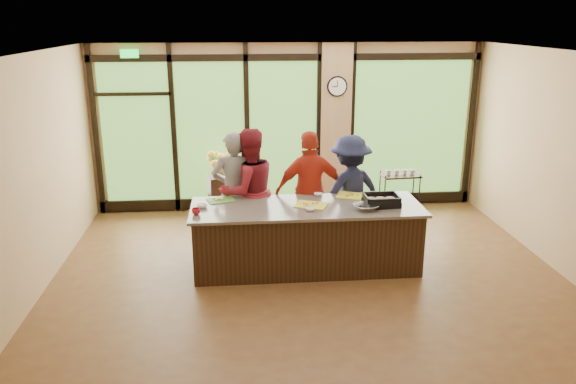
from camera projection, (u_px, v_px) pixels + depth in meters
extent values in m
plane|color=brown|center=(309.00, 276.00, 7.75)|extent=(7.00, 7.00, 0.00)
plane|color=silver|center=(311.00, 53.00, 6.85)|extent=(7.00, 7.00, 0.00)
plane|color=tan|center=(289.00, 128.00, 10.15)|extent=(7.00, 0.00, 7.00)
plane|color=tan|center=(32.00, 178.00, 6.99)|extent=(0.00, 6.00, 6.00)
plane|color=tan|center=(566.00, 165.00, 7.61)|extent=(0.00, 6.00, 6.00)
cube|color=tan|center=(335.00, 128.00, 10.17)|extent=(0.55, 0.12, 3.00)
cube|color=black|center=(289.00, 57.00, 9.73)|extent=(6.90, 0.08, 0.12)
cube|color=black|center=(289.00, 201.00, 10.52)|extent=(6.90, 0.08, 0.20)
cube|color=#19D83F|center=(129.00, 54.00, 9.43)|extent=(0.30, 0.04, 0.14)
cube|color=#346D26|center=(137.00, 134.00, 9.90)|extent=(1.20, 0.02, 2.50)
cube|color=#346D26|center=(211.00, 132.00, 10.02)|extent=(1.20, 0.02, 2.50)
cube|color=#346D26|center=(283.00, 131.00, 10.13)|extent=(1.20, 0.02, 2.50)
cube|color=#346D26|center=(410.00, 129.00, 10.34)|extent=(2.10, 0.02, 2.50)
cube|color=black|center=(95.00, 132.00, 9.81)|extent=(0.08, 0.08, 3.00)
cube|color=black|center=(174.00, 130.00, 9.93)|extent=(0.08, 0.08, 3.00)
cube|color=black|center=(247.00, 129.00, 10.04)|extent=(0.08, 0.08, 3.00)
cube|color=black|center=(319.00, 128.00, 10.15)|extent=(0.08, 0.08, 3.00)
cube|color=black|center=(352.00, 127.00, 10.21)|extent=(0.08, 0.08, 3.00)
cube|color=black|center=(471.00, 125.00, 10.40)|extent=(0.08, 0.08, 3.00)
cube|color=black|center=(306.00, 238.00, 7.90)|extent=(3.10, 1.00, 0.88)
cube|color=slate|center=(307.00, 207.00, 7.77)|extent=(3.20, 1.10, 0.04)
cylinder|color=black|center=(337.00, 86.00, 9.88)|extent=(0.36, 0.04, 0.36)
cylinder|color=white|center=(337.00, 86.00, 9.87)|extent=(0.31, 0.01, 0.31)
cube|color=black|center=(337.00, 84.00, 9.84)|extent=(0.01, 0.00, 0.11)
cube|color=black|center=(335.00, 87.00, 9.86)|extent=(0.09, 0.00, 0.01)
imported|color=slate|center=(234.00, 191.00, 8.40)|extent=(0.71, 0.50, 1.84)
imported|color=maroon|center=(249.00, 191.00, 8.33)|extent=(1.13, 1.03, 1.89)
imported|color=#B12D1B|center=(310.00, 191.00, 8.42)|extent=(1.12, 0.56, 1.83)
imported|color=#191C37|center=(350.00, 191.00, 8.58)|extent=(1.28, 1.01, 1.74)
cube|color=black|center=(381.00, 203.00, 7.77)|extent=(0.50, 0.40, 0.08)
imported|color=silver|center=(366.00, 207.00, 7.59)|extent=(0.38, 0.38, 0.08)
cube|color=#4F8D33|center=(221.00, 200.00, 7.98)|extent=(0.44, 0.38, 0.01)
cube|color=yellow|center=(311.00, 205.00, 7.77)|extent=(0.52, 0.47, 0.01)
cube|color=yellow|center=(352.00, 196.00, 8.18)|extent=(0.53, 0.47, 0.01)
imported|color=white|center=(202.00, 206.00, 7.68)|extent=(0.16, 0.16, 0.05)
imported|color=white|center=(311.00, 209.00, 7.56)|extent=(0.15, 0.15, 0.04)
imported|color=white|center=(318.00, 194.00, 8.21)|extent=(0.15, 0.15, 0.03)
imported|color=maroon|center=(196.00, 211.00, 7.40)|extent=(0.12, 0.12, 0.09)
cube|color=black|center=(221.00, 198.00, 9.85)|extent=(0.46, 0.46, 0.78)
imported|color=#8F714E|center=(220.00, 169.00, 9.69)|extent=(0.25, 0.25, 0.24)
cube|color=black|center=(398.00, 210.00, 9.86)|extent=(0.69, 0.43, 0.03)
cube|color=black|center=(400.00, 175.00, 9.67)|extent=(0.69, 0.43, 0.03)
cylinder|color=black|center=(384.00, 200.00, 9.60)|extent=(0.02, 0.02, 0.85)
cylinder|color=black|center=(419.00, 199.00, 9.65)|extent=(0.02, 0.02, 0.85)
cylinder|color=black|center=(379.00, 194.00, 9.92)|extent=(0.02, 0.02, 0.85)
cylinder|color=black|center=(413.00, 193.00, 9.98)|extent=(0.02, 0.02, 0.85)
imported|color=silver|center=(389.00, 172.00, 9.64)|extent=(0.10, 0.10, 0.09)
imported|color=silver|center=(397.00, 172.00, 9.65)|extent=(0.10, 0.10, 0.09)
imported|color=silver|center=(405.00, 172.00, 9.66)|extent=(0.10, 0.10, 0.09)
imported|color=silver|center=(412.00, 172.00, 9.68)|extent=(0.10, 0.10, 0.09)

